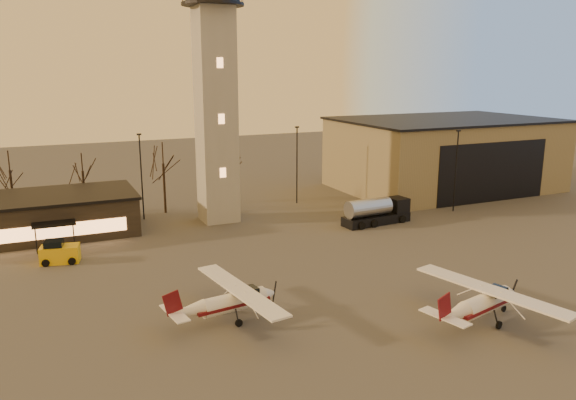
{
  "coord_description": "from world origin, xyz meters",
  "views": [
    {
      "loc": [
        -18.76,
        -31.53,
        17.37
      ],
      "look_at": [
        1.27,
        13.0,
        5.92
      ],
      "focal_mm": 35.0,
      "sensor_mm": 36.0,
      "label": 1
    }
  ],
  "objects_px": {
    "hangar": "(444,154)",
    "service_cart": "(59,254)",
    "terminal": "(11,218)",
    "cessna_rear": "(236,304)",
    "cessna_front": "(486,305)",
    "fuel_truck": "(376,213)",
    "control_tower": "(215,78)"
  },
  "relations": [
    {
      "from": "control_tower",
      "to": "service_cart",
      "type": "relative_size",
      "value": 8.93
    },
    {
      "from": "control_tower",
      "to": "service_cart",
      "type": "distance_m",
      "value": 25.04
    },
    {
      "from": "control_tower",
      "to": "fuel_truck",
      "type": "height_order",
      "value": "control_tower"
    },
    {
      "from": "terminal",
      "to": "cessna_front",
      "type": "bearing_deg",
      "value": -49.0
    },
    {
      "from": "terminal",
      "to": "fuel_truck",
      "type": "height_order",
      "value": "terminal"
    },
    {
      "from": "hangar",
      "to": "service_cart",
      "type": "bearing_deg",
      "value": -167.17
    },
    {
      "from": "hangar",
      "to": "fuel_truck",
      "type": "distance_m",
      "value": 24.18
    },
    {
      "from": "hangar",
      "to": "cessna_front",
      "type": "bearing_deg",
      "value": -125.51
    },
    {
      "from": "cessna_front",
      "to": "cessna_rear",
      "type": "bearing_deg",
      "value": 140.97
    },
    {
      "from": "terminal",
      "to": "cessna_rear",
      "type": "relative_size",
      "value": 2.23
    },
    {
      "from": "control_tower",
      "to": "cessna_rear",
      "type": "relative_size",
      "value": 2.86
    },
    {
      "from": "fuel_truck",
      "to": "service_cart",
      "type": "distance_m",
      "value": 33.81
    },
    {
      "from": "control_tower",
      "to": "cessna_front",
      "type": "relative_size",
      "value": 2.74
    },
    {
      "from": "cessna_rear",
      "to": "control_tower",
      "type": "bearing_deg",
      "value": 66.89
    },
    {
      "from": "fuel_truck",
      "to": "hangar",
      "type": "bearing_deg",
      "value": 28.09
    },
    {
      "from": "hangar",
      "to": "cessna_rear",
      "type": "height_order",
      "value": "hangar"
    },
    {
      "from": "hangar",
      "to": "control_tower",
      "type": "bearing_deg",
      "value": -173.69
    },
    {
      "from": "hangar",
      "to": "terminal",
      "type": "xyz_separation_m",
      "value": [
        -57.99,
        -2.0,
        -3.0
      ]
    },
    {
      "from": "hangar",
      "to": "terminal",
      "type": "distance_m",
      "value": 58.11
    },
    {
      "from": "terminal",
      "to": "service_cart",
      "type": "bearing_deg",
      "value": -67.93
    },
    {
      "from": "hangar",
      "to": "service_cart",
      "type": "relative_size",
      "value": 8.38
    },
    {
      "from": "hangar",
      "to": "cessna_rear",
      "type": "relative_size",
      "value": 2.68
    },
    {
      "from": "cessna_front",
      "to": "cessna_rear",
      "type": "xyz_separation_m",
      "value": [
        -16.01,
        7.54,
        -0.05
      ]
    },
    {
      "from": "terminal",
      "to": "fuel_truck",
      "type": "xyz_separation_m",
      "value": [
        37.96,
        -10.94,
        -0.95
      ]
    },
    {
      "from": "control_tower",
      "to": "service_cart",
      "type": "xyz_separation_m",
      "value": [
        -17.83,
        -8.28,
        -15.51
      ]
    },
    {
      "from": "cessna_front",
      "to": "fuel_truck",
      "type": "relative_size",
      "value": 1.42
    },
    {
      "from": "cessna_rear",
      "to": "fuel_truck",
      "type": "relative_size",
      "value": 1.36
    },
    {
      "from": "cessna_front",
      "to": "hangar",
      "type": "bearing_deg",
      "value": 40.65
    },
    {
      "from": "cessna_front",
      "to": "cessna_rear",
      "type": "height_order",
      "value": "cessna_front"
    },
    {
      "from": "cessna_front",
      "to": "service_cart",
      "type": "distance_m",
      "value": 37.05
    },
    {
      "from": "terminal",
      "to": "cessna_rear",
      "type": "height_order",
      "value": "terminal"
    },
    {
      "from": "hangar",
      "to": "service_cart",
      "type": "distance_m",
      "value": 55.38
    }
  ]
}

